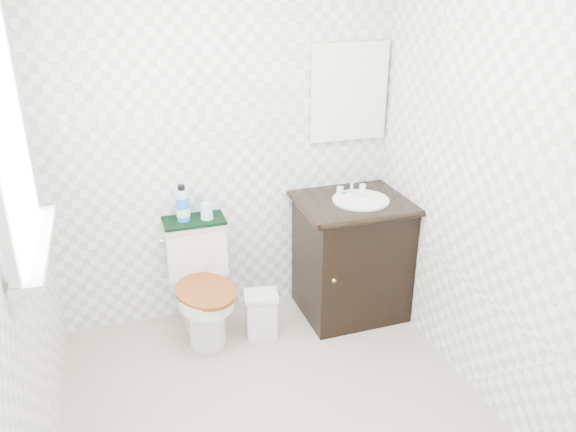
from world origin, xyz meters
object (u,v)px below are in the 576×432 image
mouthwash_bottle (183,204)px  cup (207,211)px  toilet (201,287)px  vanity (352,254)px  trash_bin (261,314)px

mouthwash_bottle → cup: (0.14, -0.02, -0.05)m
toilet → vanity: (1.01, -0.07, 0.11)m
trash_bin → toilet: bearing=154.8°
toilet → trash_bin: size_ratio=2.39×
cup → vanity: bearing=-10.7°
mouthwash_bottle → trash_bin: bearing=-35.2°
vanity → cup: size_ratio=9.16×
mouthwash_bottle → cup: bearing=-7.4°
vanity → trash_bin: vanity is taller
vanity → mouthwash_bottle: bearing=169.8°
cup → toilet: bearing=-128.0°
vanity → mouthwash_bottle: 1.16m
mouthwash_bottle → toilet: bearing=-64.2°
toilet → mouthwash_bottle: size_ratio=3.14×
toilet → cup: 0.49m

